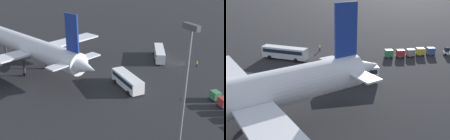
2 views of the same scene
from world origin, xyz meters
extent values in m
plane|color=#232326|center=(0.00, 0.00, 0.00)|extent=(600.00, 600.00, 0.00)
cylinder|color=silver|center=(12.90, 38.61, 6.61)|extent=(37.68, 19.03, 5.09)
cone|color=silver|center=(-6.42, 30.90, 6.61)|extent=(7.84, 6.71, 4.58)
cube|color=silver|center=(15.34, 27.31, 5.98)|extent=(11.23, 18.32, 0.44)
cube|color=navy|center=(-3.21, 32.18, 13.23)|extent=(3.71, 1.76, 8.14)
cube|color=silver|center=(-3.57, 32.04, 7.12)|extent=(7.41, 13.29, 0.28)
cylinder|color=#38383D|center=(8.93, 46.45, 4.36)|extent=(5.33, 4.31, 2.80)
cylinder|color=#38383D|center=(15.43, 30.20, 4.36)|extent=(5.33, 4.31, 2.80)
cylinder|color=#38383D|center=(25.42, 43.62, 2.04)|extent=(0.50, 0.50, 4.07)
cylinder|color=black|center=(25.42, 43.62, 0.45)|extent=(1.02, 0.80, 0.90)
cylinder|color=#38383D|center=(9.88, 40.97, 2.04)|extent=(0.50, 0.50, 4.07)
cylinder|color=black|center=(9.88, 40.97, 0.45)|extent=(1.02, 0.80, 0.90)
cylinder|color=#38383D|center=(12.33, 34.83, 2.04)|extent=(0.50, 0.50, 4.07)
cylinder|color=black|center=(12.33, 34.83, 0.45)|extent=(1.02, 0.80, 0.90)
cube|color=white|center=(5.82, 3.36, 1.80)|extent=(11.43, 8.21, 2.70)
cube|color=#192333|center=(5.82, 3.36, 2.27)|extent=(10.64, 7.77, 0.86)
cylinder|color=black|center=(9.64, 2.63, 0.50)|extent=(1.01, 0.77, 1.00)
cylinder|color=black|center=(8.28, 0.35, 0.50)|extent=(1.01, 0.77, 1.00)
cylinder|color=black|center=(3.36, 6.37, 0.50)|extent=(1.01, 0.77, 1.00)
cylinder|color=black|center=(1.99, 4.09, 0.50)|extent=(1.01, 0.77, 1.00)
cube|color=white|center=(-7.16, 20.96, 1.83)|extent=(10.49, 2.95, 2.76)
cube|color=#192333|center=(-7.16, 20.96, 2.32)|extent=(9.65, 2.98, 0.88)
cylinder|color=black|center=(-3.91, 22.44, 0.50)|extent=(1.00, 0.31, 1.00)
cylinder|color=black|center=(-3.93, 19.44, 0.50)|extent=(1.00, 0.31, 1.00)
cylinder|color=black|center=(-10.40, 22.48, 0.50)|extent=(1.00, 0.31, 1.00)
cylinder|color=black|center=(-10.42, 19.48, 0.50)|extent=(1.00, 0.31, 1.00)
cylinder|color=#1E1E2D|center=(-3.83, -2.36, 0.42)|extent=(0.32, 0.32, 0.85)
cylinder|color=yellow|center=(-3.83, -2.36, 1.18)|extent=(0.38, 0.38, 0.65)
sphere|color=tan|center=(-3.83, -2.36, 1.62)|extent=(0.24, 0.24, 0.24)
cube|color=#38383D|center=(-23.23, 7.90, 0.41)|extent=(2.19, 1.92, 0.10)
cube|color=#B72D28|center=(-23.23, 7.90, 1.26)|extent=(2.09, 1.83, 1.60)
cylinder|color=black|center=(-22.39, 8.44, 0.18)|extent=(0.37, 0.17, 0.36)
cylinder|color=black|center=(-22.56, 7.17, 0.18)|extent=(0.37, 0.17, 0.36)
cylinder|color=black|center=(-23.90, 8.63, 0.18)|extent=(0.37, 0.17, 0.36)
cube|color=#38383D|center=(-20.35, 7.22, 0.41)|extent=(2.19, 1.92, 0.10)
cube|color=#38844C|center=(-20.35, 7.22, 1.26)|extent=(2.09, 1.83, 1.60)
cylinder|color=black|center=(-19.52, 7.75, 0.18)|extent=(0.37, 0.17, 0.36)
cylinder|color=black|center=(-19.68, 6.48, 0.18)|extent=(0.37, 0.17, 0.36)
cylinder|color=black|center=(-21.02, 7.95, 0.18)|extent=(0.37, 0.17, 0.36)
cylinder|color=black|center=(-21.19, 6.68, 0.18)|extent=(0.37, 0.17, 0.36)
cylinder|color=slate|center=(-30.15, 24.27, 9.61)|extent=(0.50, 0.50, 19.21)
cube|color=#4C4C4C|center=(-30.15, 24.27, 19.61)|extent=(2.80, 0.70, 0.80)
camera|label=1|loc=(-58.08, 49.00, 28.31)|focal=45.00mm
camera|label=2|loc=(6.10, 72.01, 22.12)|focal=45.00mm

